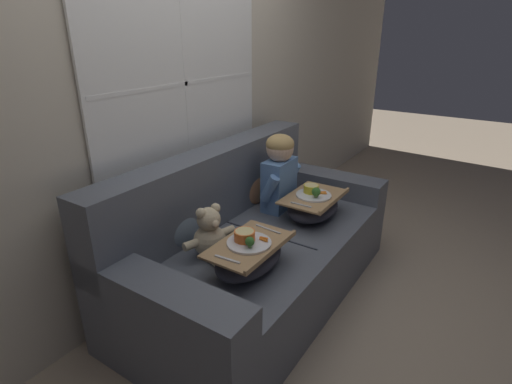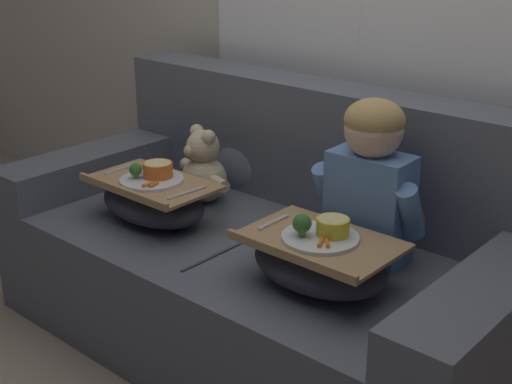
{
  "view_description": "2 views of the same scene",
  "coord_description": "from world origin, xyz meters",
  "px_view_note": "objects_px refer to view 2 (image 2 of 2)",
  "views": [
    {
      "loc": [
        -1.91,
        -1.21,
        1.67
      ],
      "look_at": [
        -0.0,
        0.04,
        0.73
      ],
      "focal_mm": 28.0,
      "sensor_mm": 36.0,
      "label": 1
    },
    {
      "loc": [
        1.54,
        -1.78,
        1.53
      ],
      "look_at": [
        -0.03,
        0.01,
        0.61
      ],
      "focal_mm": 50.0,
      "sensor_mm": 36.0,
      "label": 2
    }
  ],
  "objects_px": {
    "throw_pillow_behind_child": "(402,196)",
    "lap_tray_child": "(319,260)",
    "lap_tray_teddy": "(153,199)",
    "couch": "(272,259)",
    "child_figure": "(371,173)",
    "teddy_bear": "(203,170)",
    "throw_pillow_behind_teddy": "(239,151)"
  },
  "relations": [
    {
      "from": "throw_pillow_behind_teddy",
      "to": "couch",
      "type": "bearing_deg",
      "value": -32.53
    },
    {
      "from": "teddy_bear",
      "to": "lap_tray_teddy",
      "type": "relative_size",
      "value": 0.68
    },
    {
      "from": "couch",
      "to": "throw_pillow_behind_child",
      "type": "distance_m",
      "value": 0.54
    },
    {
      "from": "lap_tray_teddy",
      "to": "teddy_bear",
      "type": "bearing_deg",
      "value": 90.23
    },
    {
      "from": "teddy_bear",
      "to": "lap_tray_child",
      "type": "distance_m",
      "value": 0.83
    },
    {
      "from": "lap_tray_child",
      "to": "lap_tray_teddy",
      "type": "bearing_deg",
      "value": 179.98
    },
    {
      "from": "couch",
      "to": "teddy_bear",
      "type": "bearing_deg",
      "value": 175.52
    },
    {
      "from": "couch",
      "to": "lap_tray_child",
      "type": "relative_size",
      "value": 4.18
    },
    {
      "from": "throw_pillow_behind_child",
      "to": "lap_tray_teddy",
      "type": "height_order",
      "value": "throw_pillow_behind_child"
    },
    {
      "from": "lap_tray_child",
      "to": "lap_tray_teddy",
      "type": "height_order",
      "value": "lap_tray_child"
    },
    {
      "from": "child_figure",
      "to": "lap_tray_child",
      "type": "distance_m",
      "value": 0.34
    },
    {
      "from": "teddy_bear",
      "to": "lap_tray_teddy",
      "type": "height_order",
      "value": "teddy_bear"
    },
    {
      "from": "lap_tray_child",
      "to": "throw_pillow_behind_teddy",
      "type": "bearing_deg",
      "value": 148.07
    },
    {
      "from": "child_figure",
      "to": "teddy_bear",
      "type": "xyz_separation_m",
      "value": [
        -0.78,
        -0.0,
        -0.17
      ]
    },
    {
      "from": "child_figure",
      "to": "lap_tray_teddy",
      "type": "xyz_separation_m",
      "value": [
        -0.78,
        -0.27,
        -0.21
      ]
    },
    {
      "from": "couch",
      "to": "child_figure",
      "type": "xyz_separation_m",
      "value": [
        0.39,
        0.03,
        0.43
      ]
    },
    {
      "from": "child_figure",
      "to": "lap_tray_child",
      "type": "height_order",
      "value": "child_figure"
    },
    {
      "from": "throw_pillow_behind_child",
      "to": "teddy_bear",
      "type": "relative_size",
      "value": 1.04
    },
    {
      "from": "throw_pillow_behind_child",
      "to": "lap_tray_teddy",
      "type": "distance_m",
      "value": 0.92
    },
    {
      "from": "throw_pillow_behind_child",
      "to": "lap_tray_child",
      "type": "height_order",
      "value": "throw_pillow_behind_child"
    },
    {
      "from": "lap_tray_teddy",
      "to": "couch",
      "type": "bearing_deg",
      "value": 31.29
    },
    {
      "from": "child_figure",
      "to": "teddy_bear",
      "type": "height_order",
      "value": "child_figure"
    },
    {
      "from": "couch",
      "to": "teddy_bear",
      "type": "xyz_separation_m",
      "value": [
        -0.39,
        0.03,
        0.26
      ]
    },
    {
      "from": "teddy_bear",
      "to": "lap_tray_teddy",
      "type": "xyz_separation_m",
      "value": [
        0.0,
        -0.27,
        -0.04
      ]
    },
    {
      "from": "couch",
      "to": "lap_tray_child",
      "type": "distance_m",
      "value": 0.5
    },
    {
      "from": "throw_pillow_behind_child",
      "to": "couch",
      "type": "bearing_deg",
      "value": -147.47
    },
    {
      "from": "throw_pillow_behind_child",
      "to": "child_figure",
      "type": "xyz_separation_m",
      "value": [
        0.0,
        -0.21,
        0.14
      ]
    },
    {
      "from": "couch",
      "to": "throw_pillow_behind_child",
      "type": "relative_size",
      "value": 5.75
    },
    {
      "from": "child_figure",
      "to": "lap_tray_child",
      "type": "relative_size",
      "value": 1.15
    },
    {
      "from": "couch",
      "to": "throw_pillow_behind_teddy",
      "type": "height_order",
      "value": "couch"
    },
    {
      "from": "throw_pillow_behind_teddy",
      "to": "lap_tray_teddy",
      "type": "bearing_deg",
      "value": -90.02
    },
    {
      "from": "couch",
      "to": "throw_pillow_behind_teddy",
      "type": "bearing_deg",
      "value": 147.47
    }
  ]
}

